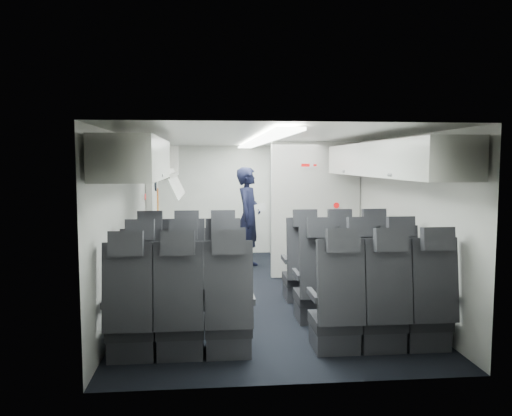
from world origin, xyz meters
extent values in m
cube|color=black|center=(0.00, 0.00, -0.01)|extent=(3.40, 6.00, 0.01)
cube|color=white|center=(0.00, 0.00, 2.15)|extent=(3.40, 6.00, 0.01)
cube|color=silver|center=(0.00, 3.00, 1.07)|extent=(3.40, 0.01, 2.15)
cube|color=silver|center=(0.00, -3.00, 1.07)|extent=(3.40, 0.01, 2.15)
cube|color=silver|center=(-1.70, 0.00, 1.07)|extent=(0.01, 6.00, 2.15)
cube|color=silver|center=(1.70, 0.00, 1.07)|extent=(0.01, 6.00, 2.15)
cube|color=white|center=(0.00, 0.00, 2.11)|extent=(0.25, 5.52, 0.03)
cube|color=#242427|center=(-1.42, -0.45, 0.27)|extent=(0.44, 0.46, 0.12)
cube|color=#2D2D33|center=(-1.42, -0.45, 0.11)|extent=(0.42, 0.42, 0.22)
cube|color=#242427|center=(-1.42, -0.67, 0.72)|extent=(0.44, 0.20, 0.80)
cube|color=#242427|center=(-1.42, -0.72, 1.12)|extent=(0.30, 0.12, 0.23)
cube|color=#2D2D33|center=(-1.64, -0.48, 0.55)|extent=(0.05, 0.40, 0.06)
cube|color=#2D2D33|center=(-1.20, -0.48, 0.55)|extent=(0.05, 0.40, 0.06)
cube|color=#242427|center=(-0.97, -0.45, 0.27)|extent=(0.44, 0.46, 0.12)
cube|color=#2D2D33|center=(-0.97, -0.45, 0.11)|extent=(0.42, 0.42, 0.22)
cube|color=#242427|center=(-0.97, -0.67, 0.72)|extent=(0.44, 0.20, 0.80)
cube|color=#242427|center=(-0.97, -0.72, 1.12)|extent=(0.30, 0.12, 0.23)
cube|color=#2D2D33|center=(-1.19, -0.48, 0.55)|extent=(0.05, 0.40, 0.06)
cube|color=#2D2D33|center=(-0.75, -0.48, 0.55)|extent=(0.05, 0.40, 0.06)
cube|color=#242427|center=(-0.52, -0.45, 0.27)|extent=(0.44, 0.46, 0.12)
cube|color=#2D2D33|center=(-0.52, -0.45, 0.11)|extent=(0.42, 0.42, 0.22)
cube|color=#242427|center=(-0.52, -0.67, 0.72)|extent=(0.44, 0.20, 0.80)
cube|color=#242427|center=(-0.52, -0.72, 1.12)|extent=(0.30, 0.12, 0.23)
cube|color=#2D2D33|center=(-0.74, -0.48, 0.55)|extent=(0.05, 0.40, 0.06)
cube|color=#2D2D33|center=(-0.30, -0.48, 0.55)|extent=(0.05, 0.40, 0.06)
cube|color=#242427|center=(0.52, -0.45, 0.27)|extent=(0.44, 0.46, 0.12)
cube|color=#2D2D33|center=(0.52, -0.45, 0.11)|extent=(0.42, 0.42, 0.22)
cube|color=#242427|center=(0.52, -0.67, 0.72)|extent=(0.44, 0.20, 0.80)
cube|color=#242427|center=(0.52, -0.72, 1.12)|extent=(0.30, 0.12, 0.23)
cube|color=#2D2D33|center=(0.30, -0.48, 0.55)|extent=(0.05, 0.40, 0.06)
cube|color=#2D2D33|center=(0.74, -0.48, 0.55)|extent=(0.05, 0.40, 0.06)
cube|color=#242427|center=(0.97, -0.45, 0.27)|extent=(0.44, 0.46, 0.12)
cube|color=#2D2D33|center=(0.97, -0.45, 0.11)|extent=(0.42, 0.42, 0.22)
cube|color=#242427|center=(0.97, -0.67, 0.72)|extent=(0.44, 0.20, 0.80)
cube|color=#242427|center=(0.97, -0.72, 1.12)|extent=(0.30, 0.12, 0.23)
cube|color=#2D2D33|center=(0.75, -0.48, 0.55)|extent=(0.05, 0.40, 0.06)
cube|color=#2D2D33|center=(1.19, -0.48, 0.55)|extent=(0.05, 0.40, 0.06)
cube|color=#242427|center=(1.42, -0.45, 0.27)|extent=(0.44, 0.46, 0.12)
cube|color=#2D2D33|center=(1.42, -0.45, 0.11)|extent=(0.42, 0.42, 0.22)
cube|color=#242427|center=(1.42, -0.67, 0.72)|extent=(0.44, 0.20, 0.80)
cube|color=#242427|center=(1.42, -0.72, 1.12)|extent=(0.30, 0.12, 0.23)
cube|color=#2D2D33|center=(1.20, -0.48, 0.55)|extent=(0.05, 0.40, 0.06)
cube|color=#2D2D33|center=(1.64, -0.48, 0.55)|extent=(0.05, 0.40, 0.06)
cube|color=#242427|center=(-1.42, -1.35, 0.27)|extent=(0.44, 0.46, 0.12)
cube|color=#2D2D33|center=(-1.42, -1.35, 0.11)|extent=(0.42, 0.42, 0.22)
cube|color=#242427|center=(-1.42, -1.57, 0.72)|extent=(0.44, 0.20, 0.80)
cube|color=#242427|center=(-1.42, -1.62, 1.12)|extent=(0.30, 0.12, 0.23)
cube|color=#2D2D33|center=(-1.64, -1.38, 0.55)|extent=(0.05, 0.40, 0.06)
cube|color=#2D2D33|center=(-1.20, -1.38, 0.55)|extent=(0.05, 0.40, 0.06)
cube|color=#242427|center=(-0.97, -1.35, 0.27)|extent=(0.44, 0.46, 0.12)
cube|color=#2D2D33|center=(-0.97, -1.35, 0.11)|extent=(0.42, 0.42, 0.22)
cube|color=#242427|center=(-0.97, -1.57, 0.72)|extent=(0.44, 0.20, 0.80)
cube|color=#242427|center=(-0.97, -1.62, 1.12)|extent=(0.30, 0.12, 0.23)
cube|color=#2D2D33|center=(-1.19, -1.38, 0.55)|extent=(0.05, 0.40, 0.06)
cube|color=#2D2D33|center=(-0.75, -1.38, 0.55)|extent=(0.05, 0.40, 0.06)
cube|color=#242427|center=(-0.52, -1.35, 0.27)|extent=(0.44, 0.46, 0.12)
cube|color=#2D2D33|center=(-0.52, -1.35, 0.11)|extent=(0.42, 0.42, 0.22)
cube|color=#242427|center=(-0.52, -1.57, 0.72)|extent=(0.44, 0.20, 0.80)
cube|color=#242427|center=(-0.52, -1.62, 1.12)|extent=(0.30, 0.12, 0.23)
cube|color=#2D2D33|center=(-0.74, -1.38, 0.55)|extent=(0.05, 0.40, 0.06)
cube|color=#2D2D33|center=(-0.30, -1.38, 0.55)|extent=(0.05, 0.40, 0.06)
cube|color=#242427|center=(0.52, -1.35, 0.27)|extent=(0.44, 0.46, 0.12)
cube|color=#2D2D33|center=(0.52, -1.35, 0.11)|extent=(0.42, 0.42, 0.22)
cube|color=#242427|center=(0.52, -1.57, 0.72)|extent=(0.44, 0.20, 0.80)
cube|color=#242427|center=(0.52, -1.62, 1.12)|extent=(0.30, 0.12, 0.23)
cube|color=#2D2D33|center=(0.30, -1.38, 0.55)|extent=(0.05, 0.40, 0.06)
cube|color=#2D2D33|center=(0.74, -1.38, 0.55)|extent=(0.05, 0.40, 0.06)
cube|color=#242427|center=(0.97, -1.35, 0.27)|extent=(0.44, 0.46, 0.12)
cube|color=#2D2D33|center=(0.97, -1.35, 0.11)|extent=(0.42, 0.42, 0.22)
cube|color=#242427|center=(0.97, -1.57, 0.72)|extent=(0.44, 0.20, 0.80)
cube|color=#242427|center=(0.97, -1.62, 1.12)|extent=(0.30, 0.12, 0.23)
cube|color=#2D2D33|center=(0.75, -1.38, 0.55)|extent=(0.05, 0.40, 0.06)
cube|color=#2D2D33|center=(1.19, -1.38, 0.55)|extent=(0.05, 0.40, 0.06)
cube|color=#242427|center=(1.42, -1.35, 0.27)|extent=(0.44, 0.46, 0.12)
cube|color=#2D2D33|center=(1.42, -1.35, 0.11)|extent=(0.42, 0.42, 0.22)
cube|color=#242427|center=(1.42, -1.57, 0.72)|extent=(0.44, 0.20, 0.80)
cube|color=#242427|center=(1.42, -1.62, 1.12)|extent=(0.30, 0.12, 0.23)
cube|color=#2D2D33|center=(1.20, -1.38, 0.55)|extent=(0.05, 0.40, 0.06)
cube|color=#2D2D33|center=(1.64, -1.38, 0.55)|extent=(0.05, 0.40, 0.06)
cube|color=#242427|center=(-1.42, -2.25, 0.27)|extent=(0.44, 0.46, 0.12)
cube|color=#2D2D33|center=(-1.42, -2.25, 0.11)|extent=(0.42, 0.42, 0.22)
cube|color=#242427|center=(-1.42, -2.47, 0.72)|extent=(0.44, 0.20, 0.80)
cube|color=#242427|center=(-1.42, -2.52, 1.12)|extent=(0.30, 0.12, 0.23)
cube|color=#2D2D33|center=(-1.64, -2.28, 0.55)|extent=(0.05, 0.40, 0.06)
cube|color=#2D2D33|center=(-1.20, -2.28, 0.55)|extent=(0.05, 0.40, 0.06)
cube|color=#242427|center=(-0.97, -2.25, 0.27)|extent=(0.44, 0.46, 0.12)
cube|color=#2D2D33|center=(-0.97, -2.25, 0.11)|extent=(0.42, 0.42, 0.22)
cube|color=#242427|center=(-0.97, -2.47, 0.72)|extent=(0.44, 0.20, 0.80)
cube|color=#242427|center=(-0.97, -2.52, 1.12)|extent=(0.30, 0.12, 0.23)
cube|color=#2D2D33|center=(-1.19, -2.28, 0.55)|extent=(0.05, 0.40, 0.06)
cube|color=#2D2D33|center=(-0.75, -2.28, 0.55)|extent=(0.05, 0.40, 0.06)
cube|color=#242427|center=(-0.52, -2.25, 0.27)|extent=(0.44, 0.46, 0.12)
cube|color=#2D2D33|center=(-0.52, -2.25, 0.11)|extent=(0.42, 0.42, 0.22)
cube|color=#242427|center=(-0.52, -2.47, 0.72)|extent=(0.44, 0.20, 0.80)
cube|color=#242427|center=(-0.52, -2.52, 1.12)|extent=(0.30, 0.12, 0.23)
cube|color=#2D2D33|center=(-0.74, -2.28, 0.55)|extent=(0.05, 0.40, 0.06)
cube|color=#2D2D33|center=(-0.30, -2.28, 0.55)|extent=(0.05, 0.40, 0.06)
cube|color=#242427|center=(0.52, -2.25, 0.27)|extent=(0.44, 0.46, 0.12)
cube|color=#2D2D33|center=(0.52, -2.25, 0.11)|extent=(0.42, 0.42, 0.22)
cube|color=#242427|center=(0.52, -2.47, 0.72)|extent=(0.44, 0.20, 0.80)
cube|color=#242427|center=(0.52, -2.52, 1.12)|extent=(0.30, 0.12, 0.23)
cube|color=#2D2D33|center=(0.30, -2.28, 0.55)|extent=(0.05, 0.40, 0.06)
cube|color=#2D2D33|center=(0.74, -2.28, 0.55)|extent=(0.05, 0.40, 0.06)
cube|color=#242427|center=(0.97, -2.25, 0.27)|extent=(0.44, 0.46, 0.12)
cube|color=#2D2D33|center=(0.97, -2.25, 0.11)|extent=(0.42, 0.42, 0.22)
cube|color=#242427|center=(0.97, -2.47, 0.72)|extent=(0.44, 0.20, 0.80)
cube|color=#242427|center=(0.97, -2.52, 1.12)|extent=(0.30, 0.12, 0.23)
cube|color=#2D2D33|center=(0.75, -2.28, 0.55)|extent=(0.05, 0.40, 0.06)
cube|color=#2D2D33|center=(1.19, -2.28, 0.55)|extent=(0.05, 0.40, 0.06)
cube|color=#242427|center=(1.42, -2.25, 0.27)|extent=(0.44, 0.46, 0.12)
cube|color=#2D2D33|center=(1.42, -2.25, 0.11)|extent=(0.42, 0.42, 0.22)
cube|color=#242427|center=(1.42, -2.47, 0.72)|extent=(0.44, 0.20, 0.80)
cube|color=#242427|center=(1.42, -2.52, 1.12)|extent=(0.30, 0.12, 0.23)
cube|color=#2D2D33|center=(1.20, -2.28, 0.55)|extent=(0.05, 0.40, 0.06)
cube|color=#2D2D33|center=(1.64, -2.28, 0.55)|extent=(0.05, 0.40, 0.06)
cube|color=silver|center=(-1.40, -2.00, 1.86)|extent=(0.52, 1.80, 0.40)
cylinder|color=slate|center=(-1.15, -2.00, 1.70)|extent=(0.04, 0.10, 0.04)
cube|color=#9E9E93|center=(-1.40, -0.25, 1.66)|extent=(0.52, 1.70, 0.04)
cube|color=silver|center=(-1.66, -0.25, 1.86)|extent=(0.06, 1.70, 0.44)
cube|color=silver|center=(-1.40, -1.08, 1.86)|extent=(0.52, 0.04, 0.40)
cube|color=silver|center=(-1.40, 0.58, 1.86)|extent=(0.52, 0.04, 0.40)
cube|color=silver|center=(-1.15, -0.25, 1.55)|extent=(0.21, 1.61, 0.38)
cube|color=silver|center=(1.40, -2.00, 1.86)|extent=(0.52, 1.80, 0.40)
cylinder|color=slate|center=(1.15, -2.00, 1.70)|extent=(0.04, 0.10, 0.04)
cube|color=silver|center=(1.40, -0.25, 1.86)|extent=(0.52, 1.70, 0.40)
cylinder|color=slate|center=(1.15, -0.25, 1.70)|extent=(0.04, 0.10, 0.04)
cube|color=white|center=(0.98, 0.80, 1.07)|extent=(1.40, 0.12, 2.13)
cube|color=white|center=(0.85, 0.73, 1.78)|extent=(0.24, 0.01, 0.10)
cube|color=red|center=(0.80, 0.72, 1.78)|extent=(0.13, 0.01, 0.04)
cube|color=red|center=(0.95, 0.72, 1.78)|extent=(0.05, 0.01, 0.03)
cylinder|color=white|center=(1.30, 0.73, 1.15)|extent=(0.11, 0.01, 0.11)
cylinder|color=red|center=(1.30, 0.72, 1.15)|extent=(0.09, 0.01, 0.09)
cube|color=#939399|center=(0.95, 2.72, 0.95)|extent=(0.85, 0.50, 1.90)
cube|color=#3F3F42|center=(0.95, 2.46, 0.50)|extent=(0.80, 0.01, 0.02)
cube|color=#3F3F42|center=(0.95, 2.46, 1.00)|extent=(0.80, 0.01, 0.02)
cube|color=#3F3F42|center=(0.95, 2.46, 1.50)|extent=(0.80, 0.01, 0.02)
cube|color=silver|center=(-1.64, 1.55, 0.95)|extent=(0.10, 0.92, 1.86)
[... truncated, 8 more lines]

